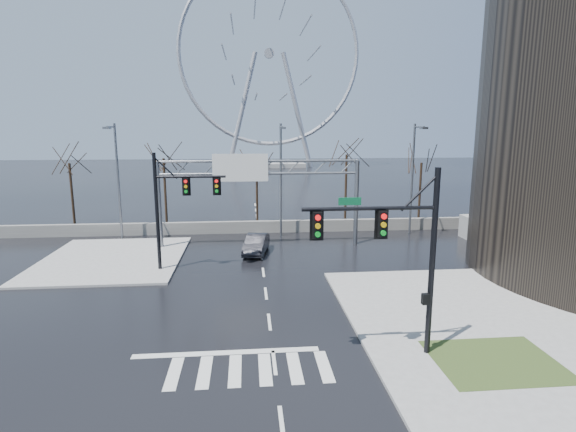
{
  "coord_description": "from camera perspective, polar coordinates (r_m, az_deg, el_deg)",
  "views": [
    {
      "loc": [
        -1.0,
        -21.04,
        9.44
      ],
      "look_at": [
        1.6,
        7.18,
        4.0
      ],
      "focal_mm": 28.0,
      "sensor_mm": 36.0,
      "label": 1
    }
  ],
  "objects": [
    {
      "name": "sidewalk_right_ext",
      "position": [
        27.2,
        19.27,
        -9.91
      ],
      "size": [
        12.0,
        10.0,
        0.15
      ],
      "primitive_type": "cube",
      "color": "gray",
      "rests_on": "ground"
    },
    {
      "name": "tree_far_right",
      "position": [
        48.67,
        16.55,
        5.68
      ],
      "size": [
        3.4,
        3.4,
        6.8
      ],
      "color": "black",
      "rests_on": "ground"
    },
    {
      "name": "streetlight_right",
      "position": [
        42.12,
        15.7,
        5.63
      ],
      "size": [
        0.5,
        2.55,
        10.0
      ],
      "color": "slate",
      "rests_on": "ground"
    },
    {
      "name": "car",
      "position": [
        35.03,
        -4.07,
        -3.57
      ],
      "size": [
        2.31,
        4.6,
        1.45
      ],
      "primitive_type": "imported",
      "rotation": [
        0.0,
        0.0,
        -0.18
      ],
      "color": "black",
      "rests_on": "ground"
    },
    {
      "name": "tree_left",
      "position": [
        45.39,
        -15.48,
        6.1
      ],
      "size": [
        3.75,
        3.75,
        7.5
      ],
      "color": "black",
      "rests_on": "ground"
    },
    {
      "name": "tree_far_left",
      "position": [
        48.3,
        -25.96,
        5.19
      ],
      "size": [
        3.5,
        3.5,
        7.0
      ],
      "color": "black",
      "rests_on": "ground"
    },
    {
      "name": "barrier_wall",
      "position": [
        42.01,
        -3.78,
        -1.37
      ],
      "size": [
        52.0,
        0.5,
        1.1
      ],
      "primitive_type": "cube",
      "color": "slate",
      "rests_on": "ground"
    },
    {
      "name": "grass_strip",
      "position": [
        21.06,
        24.83,
        -16.37
      ],
      "size": [
        5.0,
        4.0,
        0.02
      ],
      "primitive_type": "cube",
      "color": "#2D431B",
      "rests_on": "sidewalk_near"
    },
    {
      "name": "ground",
      "position": [
        23.09,
        -2.38,
        -13.28
      ],
      "size": [
        260.0,
        260.0,
        0.0
      ],
      "primitive_type": "plane",
      "color": "black",
      "rests_on": "ground"
    },
    {
      "name": "ferris_wheel",
      "position": [
        117.39,
        -2.4,
        19.04
      ],
      "size": [
        45.0,
        6.0,
        50.91
      ],
      "color": "gray",
      "rests_on": "ground"
    },
    {
      "name": "tree_center",
      "position": [
        45.75,
        -4.0,
        5.49
      ],
      "size": [
        3.25,
        3.25,
        6.5
      ],
      "color": "black",
      "rests_on": "ground"
    },
    {
      "name": "streetlight_mid",
      "position": [
        39.48,
        -0.88,
        5.7
      ],
      "size": [
        0.5,
        2.55,
        10.0
      ],
      "color": "slate",
      "rests_on": "ground"
    },
    {
      "name": "sidewalk_far",
      "position": [
        35.77,
        -21.38,
        -5.08
      ],
      "size": [
        10.0,
        12.0,
        0.15
      ],
      "primitive_type": "cube",
      "color": "gray",
      "rests_on": "ground"
    },
    {
      "name": "signal_mast_far",
      "position": [
        30.74,
        -14.32,
        1.91
      ],
      "size": [
        4.72,
        0.41,
        8.0
      ],
      "color": "black",
      "rests_on": "ground"
    },
    {
      "name": "signal_mast_near",
      "position": [
        18.65,
        14.17,
        -3.66
      ],
      "size": [
        5.52,
        0.41,
        8.0
      ],
      "color": "black",
      "rests_on": "ground"
    },
    {
      "name": "streetlight_left",
      "position": [
        40.87,
        -20.94,
        5.17
      ],
      "size": [
        0.5,
        2.55,
        10.0
      ],
      "color": "slate",
      "rests_on": "ground"
    },
    {
      "name": "sign_gantry",
      "position": [
        36.26,
        -4.25,
        4.09
      ],
      "size": [
        16.36,
        0.4,
        7.6
      ],
      "color": "slate",
      "rests_on": "ground"
    },
    {
      "name": "tree_right",
      "position": [
        45.76,
        7.43,
        6.74
      ],
      "size": [
        3.9,
        3.9,
        7.8
      ],
      "color": "black",
      "rests_on": "ground"
    }
  ]
}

